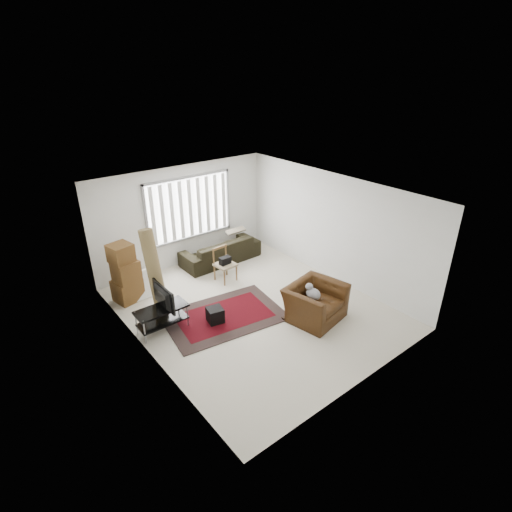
{
  "coord_description": "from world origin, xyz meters",
  "views": [
    {
      "loc": [
        -4.68,
        -6.01,
        5.0
      ],
      "look_at": [
        0.4,
        0.38,
        1.05
      ],
      "focal_mm": 28.0,
      "sensor_mm": 36.0,
      "label": 1
    }
  ],
  "objects_px": {
    "moving_boxes": "(125,275)",
    "armchair": "(315,300)",
    "tv_stand": "(162,314)",
    "side_chair": "(225,263)",
    "sofa": "(220,247)"
  },
  "relations": [
    {
      "from": "sofa",
      "to": "side_chair",
      "type": "height_order",
      "value": "side_chair"
    },
    {
      "from": "moving_boxes",
      "to": "armchair",
      "type": "height_order",
      "value": "moving_boxes"
    },
    {
      "from": "moving_boxes",
      "to": "side_chair",
      "type": "relative_size",
      "value": 1.62
    },
    {
      "from": "tv_stand",
      "to": "sofa",
      "type": "xyz_separation_m",
      "value": [
        2.74,
        1.93,
        0.05
      ]
    },
    {
      "from": "side_chair",
      "to": "sofa",
      "type": "bearing_deg",
      "value": 57.15
    },
    {
      "from": "moving_boxes",
      "to": "sofa",
      "type": "relative_size",
      "value": 0.63
    },
    {
      "from": "tv_stand",
      "to": "side_chair",
      "type": "height_order",
      "value": "side_chair"
    },
    {
      "from": "moving_boxes",
      "to": "side_chair",
      "type": "bearing_deg",
      "value": -14.91
    },
    {
      "from": "side_chair",
      "to": "armchair",
      "type": "relative_size",
      "value": 0.64
    },
    {
      "from": "sofa",
      "to": "armchair",
      "type": "bearing_deg",
      "value": 90.06
    },
    {
      "from": "sofa",
      "to": "side_chair",
      "type": "relative_size",
      "value": 2.56
    },
    {
      "from": "tv_stand",
      "to": "moving_boxes",
      "type": "relative_size",
      "value": 0.75
    },
    {
      "from": "moving_boxes",
      "to": "tv_stand",
      "type": "bearing_deg",
      "value": -86.71
    },
    {
      "from": "side_chair",
      "to": "tv_stand",
      "type": "bearing_deg",
      "value": -161.38
    },
    {
      "from": "sofa",
      "to": "armchair",
      "type": "relative_size",
      "value": 1.63
    }
  ]
}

